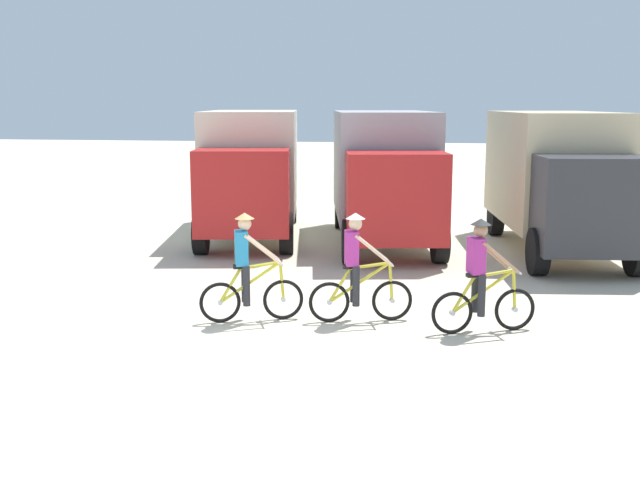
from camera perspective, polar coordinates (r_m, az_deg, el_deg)
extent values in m
plane|color=beige|center=(11.09, -4.97, -8.74)|extent=(120.00, 120.00, 0.00)
cube|color=beige|center=(21.59, -5.00, 5.89)|extent=(3.29, 5.54, 2.70)
cube|color=#B21E1E|center=(18.26, -5.73, 3.53)|extent=(2.43, 1.87, 2.00)
cube|color=black|center=(17.53, -5.94, 4.40)|extent=(2.01, 0.44, 0.80)
cylinder|color=black|center=(18.44, -2.49, 0.50)|extent=(0.49, 1.04, 1.00)
cylinder|color=black|center=(18.61, -8.78, 0.48)|extent=(0.49, 1.04, 1.00)
cylinder|color=black|center=(23.37, -2.15, 2.54)|extent=(0.49, 1.04, 1.00)
cylinder|color=black|center=(23.51, -7.14, 2.51)|extent=(0.49, 1.04, 1.00)
cube|color=#9E9EA3|center=(20.51, 4.60, 5.67)|extent=(3.28, 5.54, 2.70)
cube|color=#B21E1E|center=(17.19, 5.62, 3.12)|extent=(2.43, 1.86, 2.00)
cube|color=black|center=(16.46, 5.91, 4.04)|extent=(2.01, 0.43, 0.80)
cylinder|color=black|center=(17.58, 8.84, -0.09)|extent=(0.49, 1.04, 1.00)
cylinder|color=black|center=(17.36, 2.18, -0.11)|extent=(0.49, 1.04, 1.00)
cylinder|color=black|center=(22.45, 6.75, 2.17)|extent=(0.49, 1.04, 1.00)
cylinder|color=black|center=(22.28, 1.54, 2.17)|extent=(0.49, 1.04, 1.00)
cube|color=#CCB78E|center=(20.03, 16.72, 5.17)|extent=(2.99, 5.45, 2.70)
cube|color=#2D2D33|center=(16.82, 19.40, 2.44)|extent=(2.36, 1.75, 2.00)
cube|color=black|center=(16.11, 20.18, 3.34)|extent=(2.02, 0.32, 0.80)
cylinder|color=black|center=(17.38, 22.34, -0.85)|extent=(0.44, 1.03, 1.00)
cylinder|color=black|center=(16.80, 15.77, -0.83)|extent=(0.44, 1.03, 1.00)
cylinder|color=black|center=(22.07, 18.04, 1.60)|extent=(0.44, 1.03, 1.00)
cylinder|color=black|center=(21.62, 12.82, 1.68)|extent=(0.44, 1.03, 1.00)
torus|color=black|center=(12.92, -2.71, -4.41)|extent=(0.66, 0.29, 0.68)
cylinder|color=silver|center=(12.92, -2.71, -4.41)|extent=(0.10, 0.10, 0.08)
torus|color=black|center=(12.82, -7.38, -4.60)|extent=(0.66, 0.29, 0.68)
cylinder|color=silver|center=(12.82, -7.38, -4.60)|extent=(0.10, 0.10, 0.08)
cylinder|color=gold|center=(12.78, -5.17, -3.12)|extent=(0.98, 0.40, 0.68)
cylinder|color=gold|center=(12.74, -4.42, -1.87)|extent=(0.64, 0.27, 0.13)
cylinder|color=gold|center=(12.76, -6.63, -3.35)|extent=(0.38, 0.18, 0.59)
cylinder|color=gold|center=(12.84, -2.83, -3.03)|extent=(0.11, 0.08, 0.64)
cylinder|color=silver|center=(12.77, -2.96, -1.64)|extent=(0.21, 0.50, 0.04)
cube|color=black|center=(12.71, -5.88, -1.96)|extent=(0.27, 0.20, 0.06)
cube|color=teal|center=(12.65, -5.82, -0.59)|extent=(0.30, 0.37, 0.56)
sphere|color=beige|center=(12.59, -5.58, 1.21)|extent=(0.22, 0.22, 0.22)
cone|color=tan|center=(12.57, -5.59, 1.80)|extent=(0.32, 0.32, 0.10)
cylinder|color=#26262B|center=(12.91, -5.56, -3.14)|extent=(0.12, 0.12, 0.66)
cylinder|color=#26262B|center=(12.65, -5.45, -3.40)|extent=(0.12, 0.12, 0.66)
cylinder|color=beige|center=(12.86, -4.39, -0.46)|extent=(0.59, 0.30, 0.53)
cylinder|color=beige|center=(12.51, -4.21, -0.75)|extent=(0.62, 0.22, 0.53)
torus|color=black|center=(12.90, 5.34, -4.46)|extent=(0.67, 0.24, 0.68)
cylinder|color=silver|center=(12.90, 5.34, -4.46)|extent=(0.10, 0.10, 0.08)
torus|color=black|center=(12.74, 0.69, -4.61)|extent=(0.67, 0.24, 0.68)
cylinder|color=silver|center=(12.74, 0.69, -4.61)|extent=(0.10, 0.10, 0.08)
cylinder|color=gold|center=(12.73, 2.93, -3.15)|extent=(1.00, 0.32, 0.68)
cylinder|color=gold|center=(12.70, 3.71, -1.90)|extent=(0.65, 0.22, 0.13)
cylinder|color=gold|center=(12.69, 1.46, -3.36)|extent=(0.39, 0.15, 0.59)
cylinder|color=gold|center=(12.82, 5.25, -3.08)|extent=(0.11, 0.07, 0.64)
cylinder|color=silver|center=(12.75, 5.16, -1.69)|extent=(0.17, 0.51, 0.04)
cube|color=black|center=(12.65, 2.24, -1.98)|extent=(0.26, 0.18, 0.06)
cube|color=#AD2D8C|center=(12.59, 2.34, -0.60)|extent=(0.28, 0.36, 0.56)
sphere|color=beige|center=(12.53, 2.63, 1.21)|extent=(0.22, 0.22, 0.22)
cone|color=silver|center=(12.51, 2.63, 1.80)|extent=(0.32, 0.32, 0.10)
cylinder|color=#26262B|center=(12.85, 2.51, -3.16)|extent=(0.12, 0.12, 0.66)
cylinder|color=#26262B|center=(12.60, 2.68, -3.43)|extent=(0.12, 0.12, 0.66)
cylinder|color=beige|center=(12.82, 3.72, -0.48)|extent=(0.61, 0.25, 0.53)
cylinder|color=beige|center=(12.47, 4.00, -0.78)|extent=(0.63, 0.17, 0.53)
torus|color=black|center=(12.69, 14.17, -4.99)|extent=(0.66, 0.30, 0.68)
cylinder|color=silver|center=(12.69, 14.17, -4.99)|extent=(0.10, 0.10, 0.08)
torus|color=black|center=(12.28, 9.72, -5.32)|extent=(0.66, 0.30, 0.68)
cylinder|color=silver|center=(12.28, 9.72, -5.32)|extent=(0.10, 0.10, 0.08)
cylinder|color=gold|center=(12.38, 11.93, -3.74)|extent=(0.98, 0.41, 0.68)
cylinder|color=gold|center=(12.39, 12.71, -2.43)|extent=(0.64, 0.28, 0.13)
cylinder|color=gold|center=(12.27, 10.51, -4.01)|extent=(0.38, 0.18, 0.59)
cylinder|color=gold|center=(12.60, 14.12, -3.59)|extent=(0.11, 0.08, 0.64)
cylinder|color=silver|center=(12.52, 14.08, -2.17)|extent=(0.22, 0.50, 0.04)
cube|color=black|center=(12.26, 11.31, -2.55)|extent=(0.27, 0.20, 0.06)
cube|color=#AD2D8C|center=(12.21, 11.44, -1.13)|extent=(0.30, 0.37, 0.56)
sphere|color=#A87A5B|center=(12.16, 11.77, 0.73)|extent=(0.22, 0.22, 0.22)
cone|color=#333333|center=(12.14, 11.79, 1.34)|extent=(0.32, 0.32, 0.10)
cylinder|color=#26262B|center=(12.48, 11.37, -3.75)|extent=(0.12, 0.12, 0.66)
cylinder|color=#26262B|center=(12.25, 11.84, -4.03)|extent=(0.12, 0.12, 0.66)
cylinder|color=#A87A5B|center=(12.51, 12.55, -0.97)|extent=(0.59, 0.31, 0.53)
cylinder|color=#A87A5B|center=(12.18, 13.23, -1.29)|extent=(0.62, 0.23, 0.53)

